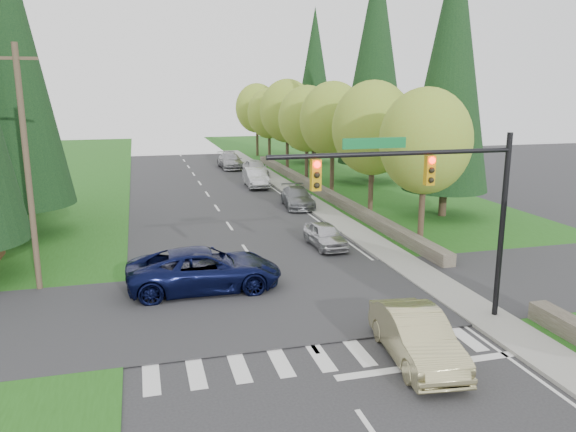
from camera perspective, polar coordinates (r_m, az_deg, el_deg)
name	(u,v)px	position (r m, az deg, el deg)	size (l,w,h in m)	color
ground	(358,412)	(15.67, 7.17, -19.16)	(120.00, 120.00, 0.00)	#28282B
grass_east	(428,217)	(37.93, 14.06, -0.08)	(14.00, 110.00, 0.06)	#205316
cross_street	(282,302)	(22.48, -0.59, -8.75)	(120.00, 8.00, 0.10)	#28282B
sidewalk_east	(330,215)	(37.23, 4.32, 0.09)	(1.80, 80.00, 0.13)	gray
curb_east	(318,216)	(36.97, 3.07, 0.02)	(0.20, 80.00, 0.13)	gray
stone_wall_north	(317,189)	(45.14, 3.01, 2.74)	(0.70, 40.00, 0.70)	#4C4438
traffic_signal	(433,188)	(19.56, 14.53, 2.75)	(8.70, 0.37, 6.80)	black
utility_pole	(27,168)	(24.82, -24.96, 4.40)	(1.60, 0.24, 10.00)	#473828
decid_tree_0	(425,141)	(30.05, 13.78, 7.39)	(4.80, 4.80, 8.37)	#38281C
decid_tree_1	(373,128)	(36.35, 8.61, 8.82)	(5.20, 5.20, 8.80)	#38281C
decid_tree_2	(333,120)	(42.77, 4.59, 9.68)	(5.00, 5.00, 8.82)	#38281C
decid_tree_3	(307,119)	(49.46, 1.94, 9.84)	(5.00, 5.00, 8.55)	#38281C
decid_tree_4	(287,111)	(56.19, -0.07, 10.62)	(5.40, 5.40, 9.18)	#38281C
decid_tree_5	(269,113)	(62.95, -1.92, 10.37)	(4.80, 4.80, 8.30)	#38281C
decid_tree_6	(257,108)	(69.78, -3.18, 10.88)	(5.20, 5.20, 8.86)	#38281C
conifer_e_a	(451,63)	(37.55, 16.27, 14.69)	(5.44, 5.44, 17.80)	#38281C
conifer_e_b	(375,58)	(50.52, 8.88, 15.58)	(6.12, 6.12, 19.80)	#38281C
conifer_e_c	(315,78)	(63.23, 2.72, 13.78)	(5.10, 5.10, 16.80)	#38281C
sedan_champagne	(416,336)	(18.16, 12.92, -11.84)	(1.67, 4.79, 1.58)	tan
suv_navy	(205,269)	(23.77, -8.45, -5.39)	(2.95, 6.39, 1.78)	#0A0F35
parked_car_a	(325,235)	(29.91, 3.81, -1.95)	(1.52, 3.78, 1.29)	#BDBCC2
parked_car_b	(297,197)	(39.87, 0.96, 1.91)	(1.96, 4.82, 1.40)	slate
parked_car_c	(256,178)	(48.13, -3.29, 3.91)	(1.68, 4.82, 1.59)	silver
parked_car_d	(255,168)	(53.84, -3.33, 4.88)	(1.91, 4.75, 1.62)	silver
parked_car_e	(230,161)	(59.54, -5.86, 5.59)	(2.22, 5.45, 1.58)	#9A9A9E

